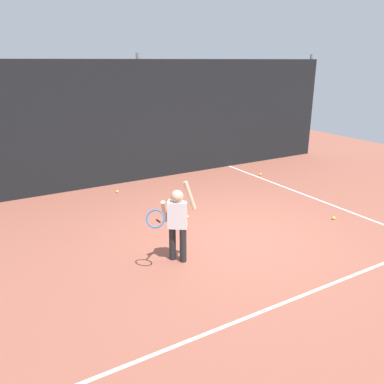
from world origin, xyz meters
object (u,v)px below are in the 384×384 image
at_px(tennis_ball_0, 187,217).
at_px(tennis_ball_1, 334,218).
at_px(tennis_ball_3, 260,174).
at_px(tennis_ball_2, 117,192).
at_px(tennis_player, 177,219).

relative_size(tennis_ball_0, tennis_ball_1, 1.00).
height_order(tennis_ball_0, tennis_ball_3, same).
relative_size(tennis_ball_1, tennis_ball_2, 1.00).
xyz_separation_m(tennis_player, tennis_ball_1, (3.59, -0.10, -0.69)).
distance_m(tennis_player, tennis_ball_2, 3.85).
bearing_deg(tennis_ball_0, tennis_player, -124.90).
distance_m(tennis_ball_1, tennis_ball_3, 3.39).
xyz_separation_m(tennis_player, tennis_ball_2, (0.36, 3.77, -0.69)).
bearing_deg(tennis_ball_0, tennis_ball_1, -31.72).
relative_size(tennis_ball_0, tennis_ball_3, 1.00).
distance_m(tennis_ball_0, tennis_ball_2, 2.39).
bearing_deg(tennis_ball_3, tennis_player, -144.09).
xyz_separation_m(tennis_ball_1, tennis_ball_3, (0.81, 3.29, 0.00)).
height_order(tennis_player, tennis_ball_1, tennis_player).
distance_m(tennis_player, tennis_ball_0, 1.93).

